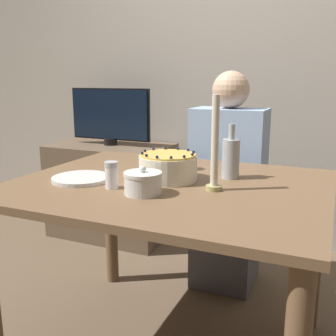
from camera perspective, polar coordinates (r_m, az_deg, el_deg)
The scene contains 12 objects.
wall_behind at distance 2.87m, azimuth 11.75°, elevation 15.00°, with size 8.00×0.05×2.60m.
dining_table at distance 1.62m, azimuth 0.17°, elevation -6.36°, with size 1.23×1.00×0.77m.
cake at distance 1.60m, azimuth 0.00°, elevation 0.14°, with size 0.24×0.24×0.12m.
sugar_bowl at distance 1.42m, azimuth -3.66°, elevation -2.17°, with size 0.14×0.14×0.10m.
sugar_shaker at distance 1.50m, azimuth -8.19°, elevation -0.99°, with size 0.05×0.05×0.10m.
plate_stack at distance 1.65m, azimuth -12.45°, elevation -1.49°, with size 0.24×0.24×0.02m.
candle at distance 1.45m, azimuth 6.79°, elevation 2.47°, with size 0.06×0.06×0.35m.
bottle at distance 1.65m, azimuth 9.09°, elevation 1.49°, with size 0.07×0.07×0.23m.
cup at distance 1.80m, azimuth 2.11°, elevation 1.13°, with size 0.07×0.07×0.09m.
person_man_blue_shirt at distance 2.26m, azimuth 8.59°, elevation -3.95°, with size 0.40×0.34×1.22m.
side_cabinet at distance 3.04m, azimuth -8.10°, elevation -3.13°, with size 0.87×0.55×0.70m.
tv_monitor at distance 2.94m, azimuth -8.42°, elevation 7.55°, with size 0.65×0.10×0.41m.
Camera 1 is at (0.61, -1.40, 1.18)m, focal length 42.00 mm.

